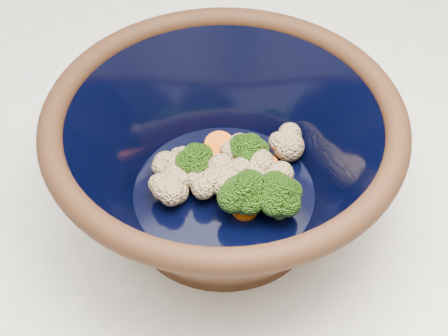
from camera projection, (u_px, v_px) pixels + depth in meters
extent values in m
cylinder|color=black|center=(224.00, 207.00, 0.66)|extent=(0.20, 0.20, 0.01)
torus|color=black|center=(224.00, 118.00, 0.56)|extent=(0.33, 0.33, 0.02)
cylinder|color=black|center=(224.00, 192.00, 0.64)|extent=(0.19, 0.19, 0.00)
cylinder|color=#608442|center=(243.00, 207.00, 0.61)|extent=(0.01, 0.01, 0.02)
ellipsoid|color=#3D6D14|center=(243.00, 190.00, 0.59)|extent=(0.05, 0.05, 0.04)
cylinder|color=#608442|center=(196.00, 170.00, 0.64)|extent=(0.01, 0.01, 0.02)
ellipsoid|color=#3D6D14|center=(195.00, 156.00, 0.63)|extent=(0.04, 0.04, 0.03)
cylinder|color=#608442|center=(280.00, 208.00, 0.61)|extent=(0.01, 0.01, 0.02)
ellipsoid|color=#3D6D14|center=(281.00, 192.00, 0.59)|extent=(0.04, 0.04, 0.04)
cylinder|color=#608442|center=(250.00, 164.00, 0.65)|extent=(0.01, 0.01, 0.02)
ellipsoid|color=#3D6D14|center=(250.00, 148.00, 0.63)|extent=(0.04, 0.04, 0.04)
sphere|color=beige|center=(204.00, 184.00, 0.62)|extent=(0.03, 0.03, 0.03)
sphere|color=beige|center=(254.00, 177.00, 0.63)|extent=(0.03, 0.03, 0.03)
sphere|color=beige|center=(166.00, 164.00, 0.64)|extent=(0.03, 0.03, 0.03)
sphere|color=beige|center=(241.00, 157.00, 0.65)|extent=(0.03, 0.03, 0.03)
sphere|color=beige|center=(177.00, 165.00, 0.64)|extent=(0.03, 0.03, 0.03)
sphere|color=beige|center=(170.00, 187.00, 0.62)|extent=(0.03, 0.03, 0.03)
sphere|color=beige|center=(223.00, 181.00, 0.63)|extent=(0.03, 0.03, 0.03)
sphere|color=beige|center=(272.00, 183.00, 0.62)|extent=(0.03, 0.03, 0.03)
sphere|color=beige|center=(289.00, 146.00, 0.66)|extent=(0.03, 0.03, 0.03)
sphere|color=beige|center=(223.00, 181.00, 0.62)|extent=(0.03, 0.03, 0.03)
sphere|color=beige|center=(175.00, 178.00, 0.63)|extent=(0.03, 0.03, 0.03)
sphere|color=beige|center=(175.00, 192.00, 0.62)|extent=(0.03, 0.03, 0.03)
cylinder|color=orange|center=(245.00, 208.00, 0.61)|extent=(0.03, 0.03, 0.01)
cylinder|color=orange|center=(210.00, 155.00, 0.66)|extent=(0.03, 0.03, 0.01)
cylinder|color=orange|center=(233.00, 179.00, 0.64)|extent=(0.03, 0.03, 0.01)
cylinder|color=orange|center=(208.00, 165.00, 0.65)|extent=(0.03, 0.03, 0.01)
cylinder|color=orange|center=(232.00, 182.00, 0.64)|extent=(0.03, 0.03, 0.01)
cylinder|color=orange|center=(262.00, 164.00, 0.65)|extent=(0.03, 0.03, 0.01)
cylinder|color=orange|center=(219.00, 144.00, 0.67)|extent=(0.03, 0.03, 0.01)
cylinder|color=orange|center=(267.00, 165.00, 0.65)|extent=(0.02, 0.02, 0.01)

